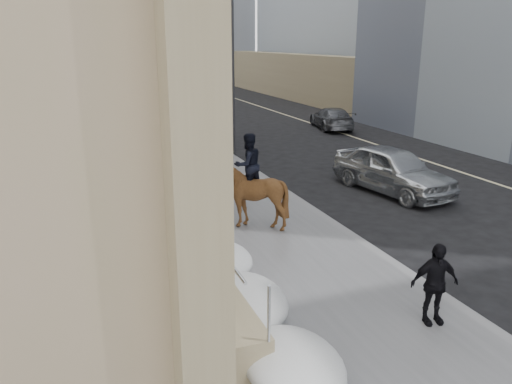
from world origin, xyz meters
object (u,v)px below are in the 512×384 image
car_silver (392,170)px  car_grey (332,118)px  pedestrian (434,284)px  mounted_horse_right (249,189)px  mounted_horse_left (181,209)px

car_silver → car_grey: 13.20m
pedestrian → car_silver: size_ratio=0.33×
pedestrian → car_grey: (8.97, 20.04, -0.25)m
mounted_horse_right → pedestrian: (1.45, -5.86, -0.30)m
car_silver → car_grey: car_silver is taller
car_grey → mounted_horse_left: bearing=62.6°
car_silver → pedestrian: bearing=-130.4°
mounted_horse_right → car_grey: size_ratio=0.59×
car_silver → car_grey: bearing=60.4°
mounted_horse_left → mounted_horse_right: (2.09, 0.86, 0.05)m
mounted_horse_left → mounted_horse_right: size_ratio=1.00×
mounted_horse_right → pedestrian: 6.04m
mounted_horse_right → pedestrian: bearing=90.6°
mounted_horse_left → mounted_horse_right: same height
mounted_horse_right → pedestrian: size_ratio=1.68×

